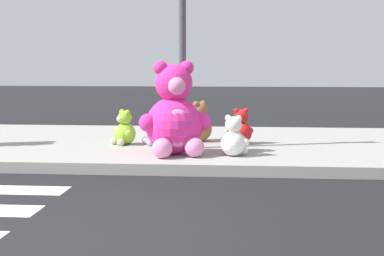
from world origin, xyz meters
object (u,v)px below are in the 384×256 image
(sign_pole, at_px, (182,34))
(plush_white, at_px, (234,140))
(plush_pink_large, at_px, (174,117))
(plush_red, at_px, (241,129))
(plush_lavender, at_px, (156,130))
(plush_lime, at_px, (124,131))
(plush_tan, at_px, (234,138))
(plush_brown, at_px, (199,125))

(sign_pole, height_order, plush_white, sign_pole)
(plush_pink_large, relative_size, plush_red, 2.31)
(plush_red, xyz_separation_m, plush_white, (-0.09, -1.22, 0.00))
(plush_lavender, bearing_deg, plush_white, -38.77)
(plush_lime, bearing_deg, plush_red, 8.07)
(plush_red, bearing_deg, plush_tan, -97.04)
(plush_brown, bearing_deg, plush_tan, -58.80)
(plush_pink_large, height_order, plush_red, plush_pink_large)
(sign_pole, height_order, plush_brown, sign_pole)
(plush_lavender, distance_m, plush_red, 1.33)
(plush_brown, distance_m, plush_red, 0.73)
(plush_tan, height_order, plush_red, plush_red)
(plush_lavender, height_order, plush_lime, plush_lavender)
(plush_lime, bearing_deg, sign_pole, -18.82)
(plush_pink_large, relative_size, plush_lavender, 2.20)
(plush_pink_large, height_order, plush_tan, plush_pink_large)
(plush_tan, bearing_deg, plush_red, 82.96)
(plush_red, xyz_separation_m, plush_lime, (-1.82, -0.26, -0.01))
(plush_brown, distance_m, plush_lavender, 0.78)
(plush_red, bearing_deg, plush_white, -94.12)
(sign_pole, xyz_separation_m, plush_tan, (0.77, -0.16, -1.50))
(sign_pole, bearing_deg, plush_brown, 77.71)
(plush_pink_large, relative_size, plush_brown, 1.98)
(plush_brown, relative_size, plush_lavender, 1.11)
(plush_white, bearing_deg, plush_brown, 112.35)
(plush_lavender, height_order, plush_red, plush_lavender)
(plush_red, height_order, plush_white, same)
(plush_brown, height_order, plush_lime, plush_brown)
(plush_brown, relative_size, plush_lime, 1.20)
(plush_pink_large, relative_size, plush_tan, 2.72)
(plush_brown, height_order, plush_tan, plush_brown)
(sign_pole, xyz_separation_m, plush_brown, (0.18, 0.82, -1.43))
(plush_pink_large, bearing_deg, plush_white, -3.48)
(plush_brown, xyz_separation_m, plush_lime, (-1.13, -0.49, -0.04))
(sign_pole, bearing_deg, plush_lavender, 142.29)
(plush_tan, xyz_separation_m, plush_lavender, (-1.22, 0.51, 0.05))
(plush_pink_large, bearing_deg, sign_pole, 84.85)
(plush_pink_large, bearing_deg, plush_lavender, 112.93)
(sign_pole, height_order, plush_lavender, sign_pole)
(plush_lavender, relative_size, plush_lime, 1.08)
(plush_pink_large, relative_size, plush_white, 2.31)
(sign_pole, height_order, plush_pink_large, sign_pole)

